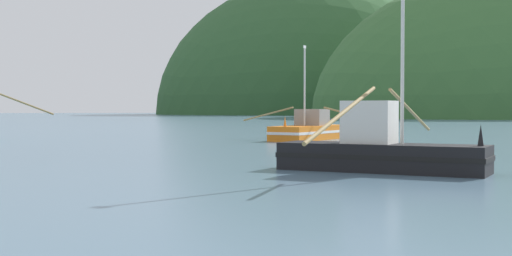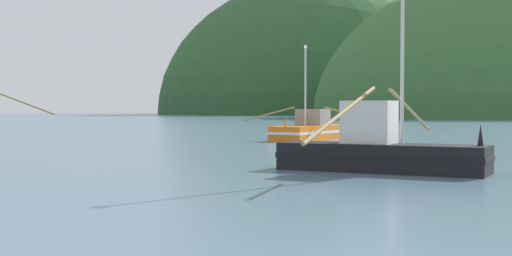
# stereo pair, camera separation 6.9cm
# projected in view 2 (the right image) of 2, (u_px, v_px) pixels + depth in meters

# --- Properties ---
(hill_mid_right) EXTENTS (106.93, 85.54, 91.25)m
(hill_mid_right) POSITION_uv_depth(u_px,v_px,m) (314.00, 114.00, 239.60)
(hill_mid_right) COLOR #2D562D
(hill_mid_right) RESTS_ON ground
(fishing_boat_black) EXTENTS (8.28, 10.85, 7.65)m
(fishing_boat_black) POSITION_uv_depth(u_px,v_px,m) (380.00, 150.00, 23.89)
(fishing_boat_black) COLOR black
(fishing_boat_black) RESTS_ON ground
(fishing_boat_orange) EXTENTS (7.89, 7.09, 6.37)m
(fishing_boat_orange) POSITION_uv_depth(u_px,v_px,m) (310.00, 130.00, 47.51)
(fishing_boat_orange) COLOR orange
(fishing_boat_orange) RESTS_ON ground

